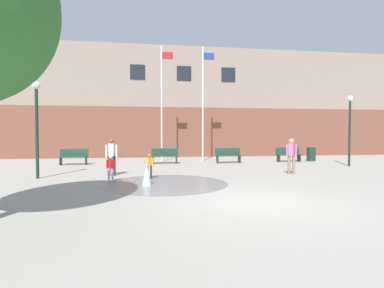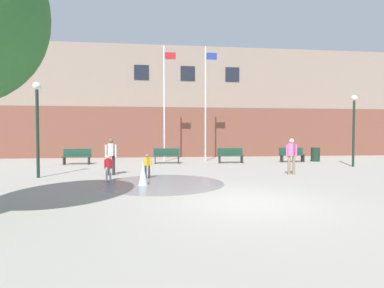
{
  "view_description": "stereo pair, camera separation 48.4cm",
  "coord_description": "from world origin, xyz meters",
  "views": [
    {
      "loc": [
        -2.78,
        -7.51,
        1.79
      ],
      "look_at": [
        -0.65,
        6.86,
        1.3
      ],
      "focal_mm": 28.0,
      "sensor_mm": 36.0,
      "label": 1
    },
    {
      "loc": [
        -2.3,
        -7.57,
        1.79
      ],
      "look_at": [
        -0.65,
        6.86,
        1.3
      ],
      "focal_mm": 28.0,
      "sensor_mm": 36.0,
      "label": 2
    }
  ],
  "objects": [
    {
      "name": "ground_plane",
      "position": [
        0.0,
        0.0,
        0.0
      ],
      "size": [
        100.0,
        100.0,
        0.0
      ],
      "primitive_type": "plane",
      "color": "#9E998E"
    },
    {
      "name": "splash_fountain",
      "position": [
        -2.4,
        3.14,
        0.16
      ],
      "size": [
        4.5,
        4.5,
        0.84
      ],
      "color": "gray",
      "rests_on": "ground"
    },
    {
      "name": "park_bench_under_left_flagpole",
      "position": [
        -1.76,
        10.55,
        0.48
      ],
      "size": [
        1.6,
        0.44,
        0.91
      ],
      "color": "#28282D",
      "rests_on": "ground"
    },
    {
      "name": "lamp_post_left_lane",
      "position": [
        -7.16,
        5.23,
        2.54
      ],
      "size": [
        0.32,
        0.32,
        3.89
      ],
      "color": "#192D23",
      "rests_on": "ground"
    },
    {
      "name": "child_running",
      "position": [
        -2.72,
        4.51,
        0.58
      ],
      "size": [
        0.31,
        0.24,
        0.99
      ],
      "rotation": [
        0.0,
        0.0,
        0.8
      ],
      "color": "#28282D",
      "rests_on": "ground"
    },
    {
      "name": "adult_watching",
      "position": [
        3.53,
        4.93,
        0.93
      ],
      "size": [
        0.5,
        0.39,
        1.59
      ],
      "rotation": [
        0.0,
        0.0,
        -2.23
      ],
      "color": "#89755B",
      "rests_on": "ground"
    },
    {
      "name": "child_with_pink_shirt",
      "position": [
        -4.16,
        3.97,
        0.58
      ],
      "size": [
        0.31,
        0.24,
        0.99
      ],
      "rotation": [
        0.0,
        0.0,
        2.26
      ],
      "color": "silver",
      "rests_on": "ground"
    },
    {
      "name": "flagpole_right",
      "position": [
        0.86,
        11.95,
        4.0
      ],
      "size": [
        0.8,
        0.1,
        7.52
      ],
      "color": "silver",
      "rests_on": "ground"
    },
    {
      "name": "park_bench_far_left",
      "position": [
        -7.03,
        10.63,
        0.48
      ],
      "size": [
        1.6,
        0.44,
        0.91
      ],
      "color": "#28282D",
      "rests_on": "ground"
    },
    {
      "name": "lamp_post_right_lane",
      "position": [
        8.32,
        7.64,
        2.55
      ],
      "size": [
        0.32,
        0.32,
        3.91
      ],
      "color": "#192D23",
      "rests_on": "ground"
    },
    {
      "name": "library_building",
      "position": [
        0.0,
        18.41,
        4.27
      ],
      "size": [
        36.0,
        6.05,
        8.54
      ],
      "color": "brown",
      "rests_on": "ground"
    },
    {
      "name": "park_bench_under_right_flagpole",
      "position": [
        2.14,
        10.4,
        0.48
      ],
      "size": [
        1.6,
        0.44,
        0.91
      ],
      "color": "#28282D",
      "rests_on": "ground"
    },
    {
      "name": "teen_by_trashcan",
      "position": [
        -4.32,
        5.67,
        0.93
      ],
      "size": [
        0.5,
        0.34,
        1.59
      ],
      "rotation": [
        0.0,
        0.0,
        1.56
      ],
      "color": "#28282D",
      "rests_on": "ground"
    },
    {
      "name": "trash_can",
      "position": [
        7.92,
        10.85,
        0.45
      ],
      "size": [
        0.56,
        0.56,
        0.9
      ],
      "primitive_type": "cylinder",
      "color": "#193323",
      "rests_on": "ground"
    },
    {
      "name": "park_bench_far_right",
      "position": [
        6.2,
        10.61,
        0.48
      ],
      "size": [
        1.6,
        0.44,
        0.91
      ],
      "color": "#28282D",
      "rests_on": "ground"
    },
    {
      "name": "flagpole_left",
      "position": [
        -1.85,
        11.95,
        3.97
      ],
      "size": [
        0.8,
        0.1,
        7.46
      ],
      "color": "silver",
      "rests_on": "ground"
    }
  ]
}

